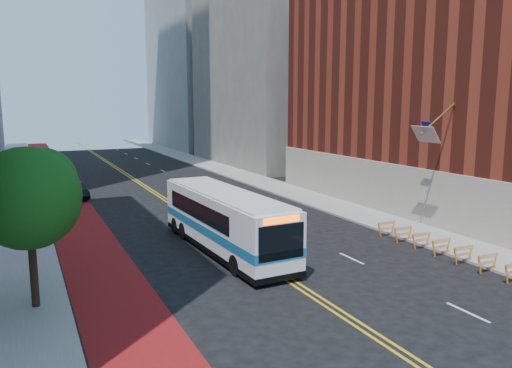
{
  "coord_description": "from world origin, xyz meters",
  "views": [
    {
      "loc": [
        -11.47,
        -15.83,
        8.56
      ],
      "look_at": [
        -0.14,
        8.0,
        4.26
      ],
      "focal_mm": 35.0,
      "sensor_mm": 36.0,
      "label": 1
    }
  ],
  "objects": [
    {
      "name": "street_tree",
      "position": [
        -11.24,
        6.04,
        4.91
      ],
      "size": [
        4.2,
        4.2,
        6.7
      ],
      "color": "black",
      "rests_on": "sidewalk_left"
    },
    {
      "name": "ground",
      "position": [
        0.0,
        0.0,
        0.0
      ],
      "size": [
        160.0,
        160.0,
        0.0
      ],
      "primitive_type": "plane",
      "color": "black",
      "rests_on": "ground"
    },
    {
      "name": "midrise_right_far",
      "position": [
        24.0,
        78.0,
        27.5
      ],
      "size": [
        20.0,
        28.0,
        55.0
      ],
      "primitive_type": "cube",
      "color": "gray",
      "rests_on": "ground"
    },
    {
      "name": "sidewalk_left",
      "position": [
        -12.0,
        30.0,
        0.07
      ],
      "size": [
        4.0,
        140.0,
        0.15
      ],
      "primitive_type": "cube",
      "color": "gray",
      "rests_on": "ground"
    },
    {
      "name": "car_c",
      "position": [
        -9.3,
        34.91,
        0.66
      ],
      "size": [
        2.79,
        4.84,
        1.32
      ],
      "primitive_type": "imported",
      "rotation": [
        0.0,
        0.0,
        0.22
      ],
      "color": "black",
      "rests_on": "ground"
    },
    {
      "name": "car_a",
      "position": [
        -9.3,
        24.0,
        0.79
      ],
      "size": [
        2.86,
        4.94,
        1.58
      ],
      "primitive_type": "imported",
      "rotation": [
        0.0,
        0.0,
        -0.23
      ],
      "color": "black",
      "rests_on": "ground"
    },
    {
      "name": "transit_bus",
      "position": [
        -1.01,
        10.52,
        1.84
      ],
      "size": [
        3.33,
        12.95,
        3.53
      ],
      "rotation": [
        0.0,
        0.0,
        0.04
      ],
      "color": "white",
      "rests_on": "ground"
    },
    {
      "name": "brick_building",
      "position": [
        21.93,
        12.0,
        10.96
      ],
      "size": [
        18.73,
        36.0,
        22.0
      ],
      "color": "maroon",
      "rests_on": "ground"
    },
    {
      "name": "construction_barriers",
      "position": [
        9.6,
        3.42,
        0.68
      ],
      "size": [
        1.42,
        10.91,
        1.0
      ],
      "color": "orange",
      "rests_on": "ground"
    },
    {
      "name": "bus_lane_paint",
      "position": [
        -8.1,
        30.0,
        0.0
      ],
      "size": [
        3.6,
        140.0,
        0.01
      ],
      "primitive_type": "cube",
      "color": "maroon",
      "rests_on": "ground"
    },
    {
      "name": "lane_dashes",
      "position": [
        4.8,
        38.0,
        0.01
      ],
      "size": [
        0.14,
        98.2,
        0.01
      ],
      "color": "silver",
      "rests_on": "ground"
    },
    {
      "name": "center_line_inner",
      "position": [
        -0.18,
        30.0,
        0.0
      ],
      "size": [
        0.14,
        140.0,
        0.01
      ],
      "primitive_type": "cube",
      "color": "gold",
      "rests_on": "ground"
    },
    {
      "name": "midrise_right_near",
      "position": [
        23.0,
        48.0,
        20.0
      ],
      "size": [
        18.0,
        26.0,
        40.0
      ],
      "primitive_type": "cube",
      "color": "slate",
      "rests_on": "ground"
    },
    {
      "name": "sidewalk_right",
      "position": [
        12.0,
        30.0,
        0.07
      ],
      "size": [
        4.0,
        140.0,
        0.15
      ],
      "primitive_type": "cube",
      "color": "gray",
      "rests_on": "ground"
    },
    {
      "name": "car_b",
      "position": [
        -7.28,
        31.12,
        0.72
      ],
      "size": [
        2.3,
        4.57,
        1.44
      ],
      "primitive_type": "imported",
      "rotation": [
        0.0,
        0.0,
        0.19
      ],
      "color": "black",
      "rests_on": "ground"
    },
    {
      "name": "center_line_outer",
      "position": [
        0.18,
        30.0,
        0.0
      ],
      "size": [
        0.14,
        140.0,
        0.01
      ],
      "primitive_type": "cube",
      "color": "gold",
      "rests_on": "ground"
    }
  ]
}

